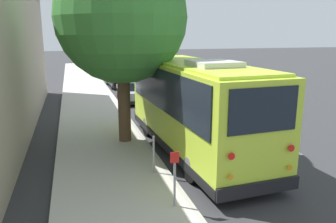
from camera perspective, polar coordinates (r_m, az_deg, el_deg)
ground_plane at (r=11.52m, az=9.26°, el=-8.94°), size 160.00×160.00×0.00m
sidewalk_slab at (r=10.51m, az=-10.08°, el=-10.78°), size 80.00×3.34×0.15m
curb_strip at (r=10.81m, az=-0.75°, el=-9.87°), size 80.00×0.14×0.15m
shuttle_bus at (r=12.00m, az=4.50°, el=1.58°), size 8.71×3.02×3.52m
parked_sedan_silver at (r=21.80m, az=-6.50°, el=3.48°), size 4.31×1.93×1.33m
parked_sedan_black at (r=27.87m, az=-8.56°, el=5.57°), size 4.22×1.86×1.32m
parked_sedan_navy at (r=33.48m, az=-9.67°, el=6.83°), size 4.49×1.74×1.32m
parked_sedan_white at (r=39.71m, az=-11.27°, el=7.74°), size 4.29×1.91×1.29m
street_tree at (r=12.89m, az=-8.26°, el=17.37°), size 4.92×4.92×7.99m
sign_post_near at (r=8.18m, az=1.16°, el=-11.60°), size 0.06×0.22×1.43m
sign_post_far at (r=10.11m, az=-2.49°, el=-7.50°), size 0.06×0.06×1.18m
lane_stripe_mid at (r=13.99m, az=19.22°, el=-5.46°), size 2.40×0.14×0.01m
lane_stripe_ahead at (r=18.97m, az=8.75°, el=0.02°), size 2.40×0.14×0.01m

